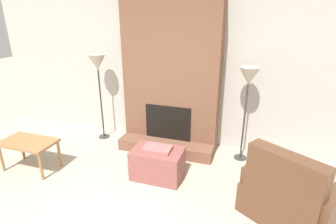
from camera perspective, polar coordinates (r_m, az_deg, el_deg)
name	(u,v)px	position (r m, az deg, el deg)	size (l,w,h in m)	color
wall_back	(176,73)	(4.79, 1.66, 8.41)	(7.46, 0.06, 2.60)	#BCB7AD
fireplace	(171,81)	(4.56, 0.72, 6.85)	(1.67, 0.75, 2.60)	brown
ottoman	(158,163)	(3.96, -2.27, -11.05)	(0.74, 0.48, 0.50)	#8C4C47
armchair	(290,199)	(3.51, 24.94, -16.75)	(1.28, 1.23, 0.96)	brown
side_table	(28,145)	(4.60, -28.10, -6.30)	(0.84, 0.48, 0.48)	#9E7042
floor_lamp_left	(98,66)	(4.98, -15.08, 9.67)	(0.32, 0.32, 1.63)	#333333
floor_lamp_right	(249,80)	(4.21, 17.15, 6.61)	(0.32, 0.32, 1.56)	#333333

